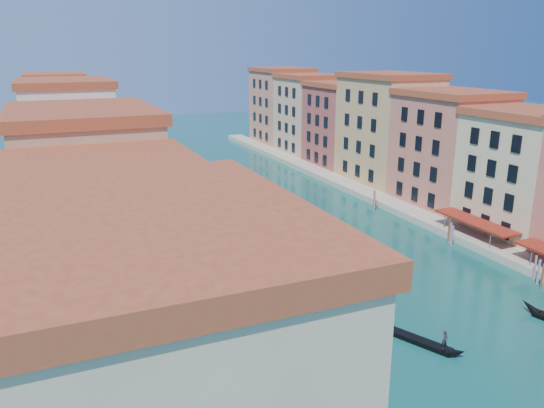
{
  "coord_description": "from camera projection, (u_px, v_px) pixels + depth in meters",
  "views": [
    {
      "loc": [
        -29.2,
        -11.91,
        24.98
      ],
      "look_at": [
        -3.9,
        46.92,
        6.32
      ],
      "focal_mm": 35.0,
      "sensor_mm": 36.0,
      "label": 1
    }
  ],
  "objects": [
    {
      "name": "right_bank_palazzos",
      "position": [
        406.0,
        139.0,
        94.54
      ],
      "size": [
        12.8,
        128.4,
        21.0
      ],
      "color": "#AC5C45",
      "rests_on": "ground"
    },
    {
      "name": "mooring_poles_right",
      "position": [
        518.0,
        264.0,
        60.84
      ],
      "size": [
        1.44,
        54.24,
        3.2
      ],
      "color": "brown",
      "rests_on": "ground"
    },
    {
      "name": "vaporetto_near",
      "position": [
        327.0,
        370.0,
        40.7
      ],
      "size": [
        10.47,
        20.74,
        3.02
      ],
      "rotation": [
        0.0,
        0.0,
        -0.3
      ],
      "color": "silver",
      "rests_on": "ground"
    },
    {
      "name": "motorboat_far",
      "position": [
        224.0,
        185.0,
        99.49
      ],
      "size": [
        4.29,
        6.97,
        1.38
      ],
      "rotation": [
        0.0,
        0.0,
        0.36
      ],
      "color": "white",
      "rests_on": "ground"
    },
    {
      "name": "gondola_far",
      "position": [
        332.0,
        238.0,
        72.12
      ],
      "size": [
        2.65,
        10.48,
        1.49
      ],
      "rotation": [
        0.0,
        0.0,
        -0.18
      ],
      "color": "black",
      "rests_on": "ground"
    },
    {
      "name": "motorboat_mid",
      "position": [
        285.0,
        228.0,
        75.28
      ],
      "size": [
        6.18,
        8.1,
        1.64
      ],
      "rotation": [
        0.0,
        0.0,
        -0.53
      ],
      "color": "silver",
      "rests_on": "ground"
    },
    {
      "name": "vaporetto_far",
      "position": [
        200.0,
        182.0,
        98.68
      ],
      "size": [
        10.43,
        18.94,
        2.77
      ],
      "rotation": [
        0.0,
        0.0,
        0.35
      ],
      "color": "silver",
      "rests_on": "ground"
    },
    {
      "name": "quay",
      "position": [
        366.0,
        193.0,
        94.1
      ],
      "size": [
        4.0,
        140.0,
        1.0
      ],
      "primitive_type": "cube",
      "color": "#ABA18A",
      "rests_on": "ground"
    },
    {
      "name": "gondola_fore",
      "position": [
        404.0,
        334.0,
        47.73
      ],
      "size": [
        5.78,
        10.99,
        2.34
      ],
      "rotation": [
        0.0,
        0.0,
        0.44
      ],
      "color": "black",
      "rests_on": "ground"
    },
    {
      "name": "left_bank_palazzos",
      "position": [
        74.0,
        165.0,
        73.03
      ],
      "size": [
        12.8,
        128.4,
        21.0
      ],
      "color": "#CBB28D",
      "rests_on": "ground"
    }
  ]
}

